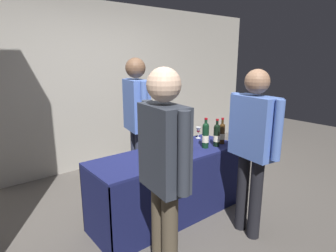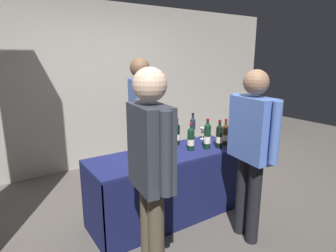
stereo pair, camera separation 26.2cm
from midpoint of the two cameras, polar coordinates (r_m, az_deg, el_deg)
ground_plane at (r=3.39m, az=-2.32°, el=-17.56°), size 12.00×12.00×0.00m
back_partition at (r=4.71m, az=-17.34°, el=7.47°), size 7.23×0.12×2.60m
tasting_table at (r=3.16m, az=-2.41°, el=-9.58°), size 1.74×0.63×0.75m
featured_wine_bottle at (r=3.29m, az=7.54°, el=-1.78°), size 0.08×0.08×0.32m
display_bottle_0 at (r=3.21m, az=5.25°, el=-1.82°), size 0.08×0.08×0.35m
display_bottle_1 at (r=3.48m, az=2.12°, el=-0.58°), size 0.07×0.07×0.35m
display_bottle_2 at (r=3.15m, az=2.04°, el=-2.46°), size 0.08×0.08×0.31m
display_bottle_3 at (r=3.39m, az=8.66°, el=-1.42°), size 0.07×0.07×0.32m
display_bottle_4 at (r=3.32m, az=-0.89°, el=-1.59°), size 0.07×0.07×0.32m
wine_glass_near_vendor at (r=3.60m, az=4.05°, el=-0.87°), size 0.07×0.07×0.14m
vendor_presenter at (r=3.53m, az=-8.43°, el=2.18°), size 0.29×0.58×1.76m
taster_foreground_right at (r=2.01m, az=-4.55°, el=-7.95°), size 0.25×0.55×1.70m
taster_foreground_left at (r=2.78m, az=14.16°, el=-2.59°), size 0.27×0.62×1.66m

